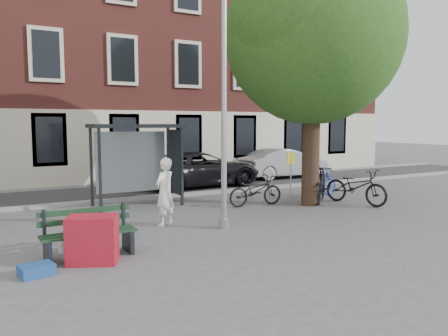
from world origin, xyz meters
The scene contains 21 objects.
ground centered at (0.00, 0.00, 0.00)m, with size 90.00×90.00×0.00m, color #4C4C4F.
road centered at (0.00, 7.00, 0.01)m, with size 40.00×4.00×0.01m, color #28282B.
curb_near centered at (0.00, 5.00, 0.06)m, with size 40.00×0.25×0.12m, color gray.
curb_far centered at (0.00, 9.00, 0.06)m, with size 40.00×0.25×0.12m, color gray.
building_row centered at (0.00, 13.00, 7.00)m, with size 30.00×8.00×14.00m, color brown.
lamppost centered at (0.00, 0.00, 2.78)m, with size 0.28×0.35×6.11m.
tree_right centered at (4.01, 1.38, 5.62)m, with size 5.76×5.60×8.20m.
bus_shelter centered at (-0.61, 4.11, 1.92)m, with size 2.85×1.45×2.62m.
painter centered at (-1.20, 1.00, 0.88)m, with size 0.64×0.42×1.76m, color white.
bench centered at (-3.49, -0.82, 0.43)m, with size 1.84×0.68×0.94m.
bike_a centered at (2.32, 2.17, 0.49)m, with size 0.65×1.87×0.98m, color black.
bike_b centered at (5.35, 2.58, 0.51)m, with size 0.48×1.70×1.02m, color #1C3B9A.
bike_c centered at (5.39, 0.86, 0.58)m, with size 0.77×2.22×1.17m, color black.
bike_d centered at (4.61, 1.65, 0.60)m, with size 0.56×1.99×1.20m, color black.
car_dark centered at (2.64, 7.00, 0.73)m, with size 2.42×5.26×1.46m, color black.
car_silver centered at (7.46, 7.61, 0.72)m, with size 1.52×4.35×1.43m, color #9B9EA2.
red_stand centered at (-3.50, -1.24, 0.45)m, with size 0.90×0.60×0.90m, color maroon.
blue_crate centered at (-4.52, -1.50, 0.10)m, with size 0.55×0.40×0.20m, color navy.
bucket_a centered at (-3.84, -0.23, 0.18)m, with size 0.28×0.28×0.36m, color silver.
bucket_b centered at (-3.00, 0.80, 0.18)m, with size 0.28×0.28×0.36m, color silver.
notice_sign centered at (3.77, 2.24, 1.16)m, with size 0.29×0.04×1.67m.
Camera 1 is at (-5.16, -9.51, 2.63)m, focal length 35.00 mm.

